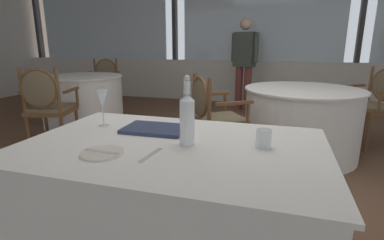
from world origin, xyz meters
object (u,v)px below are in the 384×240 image
(wine_glass, at_px, (102,100))
(menu_book, at_px, (155,129))
(dining_chair_2_0, at_px, (376,100))
(dining_chair_0_1, at_px, (47,102))
(diner_person_1, at_px, (244,59))
(dining_chair_2_1, at_px, (213,113))
(water_bottle, at_px, (187,118))
(water_tumbler, at_px, (264,138))
(side_plate, at_px, (102,153))
(dining_chair_0_0, at_px, (104,80))

(wine_glass, height_order, menu_book, wine_glass)
(dining_chair_2_0, bearing_deg, dining_chair_0_1, -16.98)
(wine_glass, distance_m, diner_person_1, 3.98)
(diner_person_1, bearing_deg, dining_chair_2_1, -156.56)
(menu_book, distance_m, dining_chair_2_1, 1.30)
(water_bottle, height_order, water_tumbler, water_bottle)
(dining_chair_0_1, bearing_deg, diner_person_1, -49.75)
(side_plate, xyz_separation_m, dining_chair_0_1, (-1.83, 1.68, -0.19))
(water_tumbler, xyz_separation_m, dining_chair_0_1, (-2.50, 1.39, -0.23))
(dining_chair_0_0, relative_size, dining_chair_2_0, 1.00)
(dining_chair_0_0, height_order, dining_chair_2_1, dining_chair_0_0)
(dining_chair_0_1, bearing_deg, water_tumbler, -133.37)
(dining_chair_0_1, relative_size, dining_chair_2_1, 1.04)
(dining_chair_2_1, height_order, diner_person_1, diner_person_1)
(side_plate, relative_size, water_tumbler, 2.19)
(water_bottle, relative_size, water_tumbler, 3.86)
(wine_glass, relative_size, diner_person_1, 0.13)
(menu_book, bearing_deg, water_tumbler, -11.50)
(menu_book, bearing_deg, diner_person_1, 88.72)
(water_bottle, bearing_deg, diner_person_1, 93.36)
(side_plate, xyz_separation_m, diner_person_1, (0.08, 4.37, 0.18))
(side_plate, distance_m, dining_chair_2_1, 1.70)
(water_bottle, height_order, dining_chair_2_0, water_bottle)
(water_bottle, xyz_separation_m, dining_chair_2_1, (-0.20, 1.46, -0.33))
(dining_chair_0_1, xyz_separation_m, dining_chair_2_1, (1.95, 0.00, -0.01))
(wine_glass, relative_size, dining_chair_2_1, 0.23)
(dining_chair_2_1, bearing_deg, side_plate, -129.16)
(water_tumbler, xyz_separation_m, diner_person_1, (-0.59, 4.08, 0.14))
(water_bottle, height_order, dining_chair_0_1, water_bottle)
(side_plate, height_order, dining_chair_0_0, dining_chair_0_0)
(side_plate, height_order, wine_glass, wine_glass)
(dining_chair_0_0, bearing_deg, wine_glass, 18.44)
(wine_glass, height_order, dining_chair_0_1, dining_chair_0_1)
(wine_glass, bearing_deg, water_tumbler, -6.84)
(dining_chair_0_0, bearing_deg, side_plate, 18.32)
(wine_glass, bearing_deg, water_bottle, -17.13)
(menu_book, xyz_separation_m, dining_chair_0_1, (-1.91, 1.28, -0.20))
(wine_glass, bearing_deg, dining_chair_0_1, 141.16)
(dining_chair_2_0, bearing_deg, side_plate, 22.60)
(dining_chair_2_1, xyz_separation_m, diner_person_1, (-0.04, 2.69, 0.38))
(dining_chair_0_1, distance_m, dining_chair_2_0, 3.84)
(dining_chair_2_0, distance_m, dining_chair_2_1, 2.08)
(water_tumbler, distance_m, dining_chair_2_1, 1.51)
(water_tumbler, height_order, diner_person_1, diner_person_1)
(side_plate, height_order, dining_chair_2_0, dining_chair_2_0)
(side_plate, relative_size, dining_chair_0_1, 0.20)
(side_plate, height_order, water_bottle, water_bottle)
(water_bottle, relative_size, menu_book, 0.98)
(water_bottle, relative_size, dining_chair_2_1, 0.36)
(water_bottle, distance_m, water_tumbler, 0.37)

